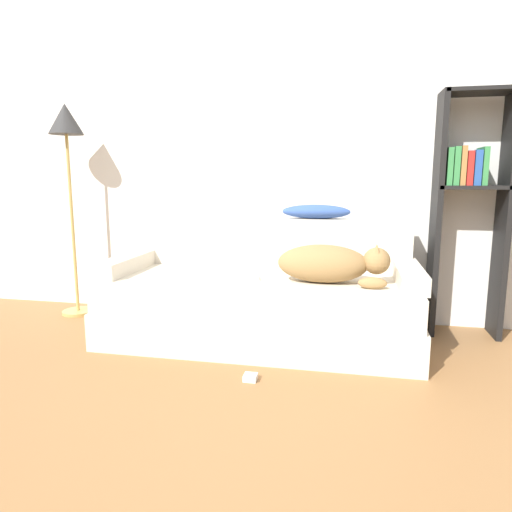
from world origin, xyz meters
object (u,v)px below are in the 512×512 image
object	(u,v)px
dog	(330,264)
floor_lamp	(67,142)
throw_pillow	(316,212)
bookshelf	(469,197)
couch	(259,309)
laptop	(233,277)
power_adapter	(250,377)

from	to	relation	value
dog	floor_lamp	bearing A→B (deg)	169.12
throw_pillow	bookshelf	bearing A→B (deg)	1.43
couch	floor_lamp	bearing A→B (deg)	168.98
couch	bookshelf	world-z (taller)	bookshelf
bookshelf	couch	bearing A→B (deg)	-162.88
laptop	throw_pillow	world-z (taller)	throw_pillow
throw_pillow	laptop	bearing A→B (deg)	-136.39
bookshelf	power_adapter	xyz separation A→B (m)	(-1.23, -1.01, -0.91)
bookshelf	throw_pillow	bearing A→B (deg)	-178.57
laptop	floor_lamp	world-z (taller)	floor_lamp
laptop	bookshelf	distance (m)	1.61
dog	bookshelf	bearing A→B (deg)	29.46
throw_pillow	bookshelf	distance (m)	0.99
laptop	floor_lamp	size ratio (longest dim) A/B	0.22
couch	dog	size ratio (longest dim) A/B	2.98
dog	throw_pillow	xyz separation A→B (m)	(-0.12, 0.46, 0.28)
floor_lamp	power_adapter	xyz separation A→B (m)	(1.58, -0.90, -1.29)
bookshelf	floor_lamp	size ratio (longest dim) A/B	1.01
couch	throw_pillow	xyz separation A→B (m)	(0.33, 0.38, 0.61)
bookshelf	laptop	bearing A→B (deg)	-161.86
laptop	throw_pillow	bearing A→B (deg)	25.75
throw_pillow	bookshelf	xyz separation A→B (m)	(0.98, 0.02, 0.11)
dog	bookshelf	distance (m)	1.06
couch	dog	xyz separation A→B (m)	(0.45, -0.08, 0.33)
couch	throw_pillow	bearing A→B (deg)	49.33
bookshelf	floor_lamp	bearing A→B (deg)	-177.74
dog	power_adapter	bearing A→B (deg)	-125.41
power_adapter	bookshelf	bearing A→B (deg)	39.34
laptop	power_adapter	bearing A→B (deg)	-84.73
couch	floor_lamp	world-z (taller)	floor_lamp
throw_pillow	floor_lamp	world-z (taller)	floor_lamp
bookshelf	floor_lamp	distance (m)	2.84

